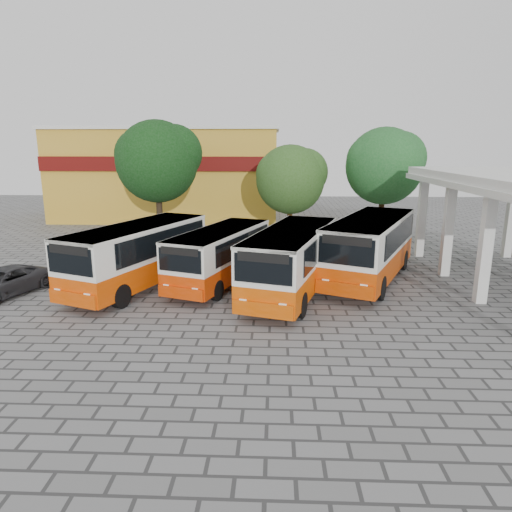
{
  "coord_description": "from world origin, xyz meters",
  "views": [
    {
      "loc": [
        -1.11,
        -17.41,
        6.63
      ],
      "look_at": [
        -1.98,
        3.84,
        1.5
      ],
      "focal_mm": 32.0,
      "sensor_mm": 36.0,
      "label": 1
    }
  ],
  "objects_px": {
    "bus_far_left": "(138,252)",
    "bus_centre_left": "(220,253)",
    "bus_centre_right": "(292,258)",
    "parked_car": "(2,282)",
    "bus_far_right": "(371,245)"
  },
  "relations": [
    {
      "from": "bus_centre_left",
      "to": "bus_centre_right",
      "type": "relative_size",
      "value": 0.9
    },
    {
      "from": "bus_centre_right",
      "to": "parked_car",
      "type": "relative_size",
      "value": 1.97
    },
    {
      "from": "bus_far_right",
      "to": "parked_car",
      "type": "relative_size",
      "value": 2.11
    },
    {
      "from": "bus_centre_left",
      "to": "parked_car",
      "type": "xyz_separation_m",
      "value": [
        -9.68,
        -2.32,
        -0.94
      ]
    },
    {
      "from": "bus_centre_left",
      "to": "parked_car",
      "type": "distance_m",
      "value": 10.0
    },
    {
      "from": "bus_centre_left",
      "to": "parked_car",
      "type": "height_order",
      "value": "bus_centre_left"
    },
    {
      "from": "bus_centre_right",
      "to": "parked_car",
      "type": "bearing_deg",
      "value": -160.13
    },
    {
      "from": "bus_centre_right",
      "to": "bus_far_left",
      "type": "bearing_deg",
      "value": -169.6
    },
    {
      "from": "bus_far_left",
      "to": "bus_centre_right",
      "type": "height_order",
      "value": "bus_far_left"
    },
    {
      "from": "bus_far_left",
      "to": "bus_centre_left",
      "type": "bearing_deg",
      "value": 33.24
    },
    {
      "from": "bus_far_left",
      "to": "bus_centre_left",
      "type": "xyz_separation_m",
      "value": [
        3.82,
        0.79,
        -0.18
      ]
    },
    {
      "from": "bus_far_left",
      "to": "parked_car",
      "type": "distance_m",
      "value": 6.16
    },
    {
      "from": "bus_far_left",
      "to": "bus_centre_left",
      "type": "distance_m",
      "value": 3.91
    },
    {
      "from": "bus_centre_right",
      "to": "bus_centre_left",
      "type": "bearing_deg",
      "value": 171.77
    },
    {
      "from": "bus_far_left",
      "to": "bus_far_right",
      "type": "distance_m",
      "value": 11.4
    }
  ]
}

